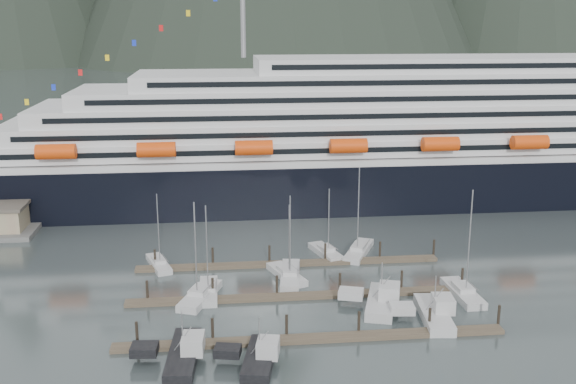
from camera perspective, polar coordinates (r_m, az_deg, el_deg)
name	(u,v)px	position (r m, az deg, el deg)	size (l,w,h in m)	color
ground	(338,305)	(93.57, 4.24, -9.51)	(1600.00, 1600.00, 0.00)	#404B4B
cruise_ship	(431,143)	(148.64, 11.99, 4.12)	(210.00, 30.40, 50.30)	black
dock_near	(313,338)	(83.82, 2.09, -12.23)	(48.18, 2.28, 3.20)	#4E4132
dock_mid	(299,295)	(95.51, 0.97, -8.75)	(48.18, 2.28, 3.20)	#4E4132
dock_far	(289,263)	(107.49, 0.11, -6.03)	(48.18, 2.28, 3.20)	#4E4132
sailboat_a	(200,296)	(95.69, -7.46, -8.74)	(6.33, 10.65, 14.86)	silver
sailboat_b	(208,292)	(97.13, -6.75, -8.37)	(2.59, 9.71, 13.82)	silver
sailboat_c	(287,275)	(102.44, -0.13, -7.03)	(5.60, 9.82, 12.11)	silver
sailboat_d	(290,276)	(102.17, 0.19, -7.08)	(4.24, 11.77, 13.66)	silver
sailboat_e	(159,264)	(108.67, -10.88, -6.02)	(4.84, 9.13, 12.45)	silver
sailboat_f	(326,253)	(111.97, 3.23, -5.14)	(4.97, 9.29, 11.96)	silver
sailboat_g	(359,251)	(112.95, 6.01, -5.01)	(7.18, 11.21, 15.46)	silver
sailboat_h	(463,293)	(98.91, 14.57, -8.30)	(3.35, 10.21, 16.29)	silver
trawler_a	(182,353)	(80.06, -8.96, -13.35)	(8.50, 11.76, 6.32)	black
trawler_b	(259,357)	(78.51, -2.50, -13.77)	(7.71, 10.04, 6.21)	black
trawler_d	(433,313)	(90.91, 12.17, -9.96)	(8.38, 11.29, 6.53)	silver
trawler_e	(380,301)	(93.24, 7.80, -9.09)	(9.14, 11.33, 6.99)	silver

